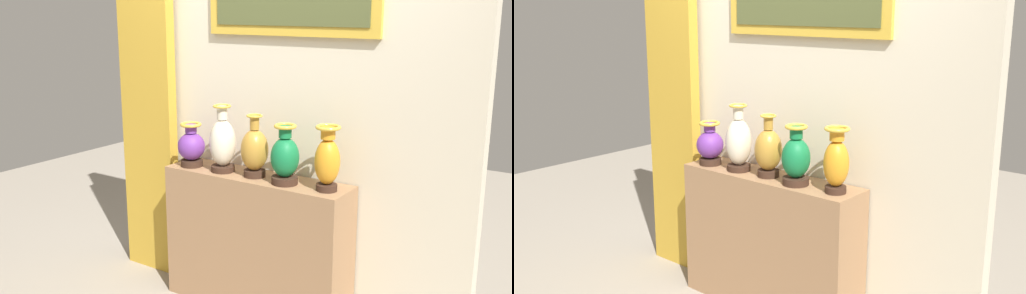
{
  "view_description": "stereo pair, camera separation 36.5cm",
  "coord_description": "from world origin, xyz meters",
  "views": [
    {
      "loc": [
        1.99,
        -2.94,
        1.93
      ],
      "look_at": [
        0.0,
        0.0,
        1.08
      ],
      "focal_mm": 41.77,
      "sensor_mm": 36.0,
      "label": 1
    },
    {
      "loc": [
        2.28,
        -2.72,
        1.93
      ],
      "look_at": [
        0.0,
        0.0,
        1.08
      ],
      "focal_mm": 41.77,
      "sensor_mm": 36.0,
      "label": 2
    }
  ],
  "objects": [
    {
      "name": "display_shelf",
      "position": [
        0.0,
        0.0,
        0.45
      ],
      "size": [
        1.24,
        0.31,
        0.89
      ],
      "primitive_type": "cube",
      "color": "#99704C",
      "rests_on": "ground_plane"
    },
    {
      "name": "back_wall",
      "position": [
        0.01,
        0.21,
        1.42
      ],
      "size": [
        2.6,
        0.14,
        2.79
      ],
      "color": "beige",
      "rests_on": "ground_plane"
    },
    {
      "name": "curtain_gold",
      "position": [
        -0.99,
        0.09,
        1.2
      ],
      "size": [
        0.46,
        0.08,
        2.41
      ],
      "primitive_type": "cube",
      "color": "gold",
      "rests_on": "ground_plane"
    },
    {
      "name": "vase_violet",
      "position": [
        -0.48,
        -0.04,
        1.03
      ],
      "size": [
        0.18,
        0.18,
        0.29
      ],
      "color": "#382319",
      "rests_on": "display_shelf"
    },
    {
      "name": "vase_ivory",
      "position": [
        -0.23,
        -0.03,
        1.08
      ],
      "size": [
        0.17,
        0.17,
        0.43
      ],
      "color": "#382319",
      "rests_on": "display_shelf"
    },
    {
      "name": "vase_ochre",
      "position": [
        0.0,
        -0.02,
        1.06
      ],
      "size": [
        0.17,
        0.17,
        0.39
      ],
      "color": "#382319",
      "rests_on": "display_shelf"
    },
    {
      "name": "vase_emerald",
      "position": [
        0.23,
        -0.04,
        1.05
      ],
      "size": [
        0.17,
        0.17,
        0.36
      ],
      "color": "#382319",
      "rests_on": "display_shelf"
    },
    {
      "name": "vase_amber",
      "position": [
        0.5,
        -0.02,
        1.08
      ],
      "size": [
        0.15,
        0.15,
        0.38
      ],
      "color": "#382319",
      "rests_on": "display_shelf"
    }
  ]
}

